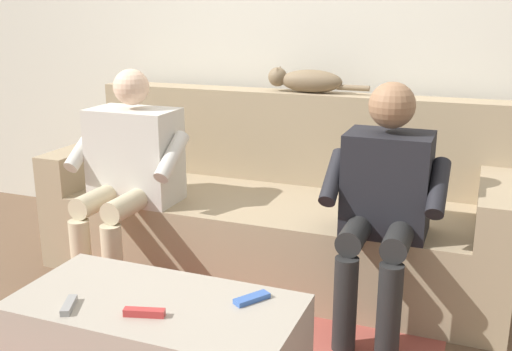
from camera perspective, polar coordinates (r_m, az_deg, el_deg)
ground_plane at (r=2.76m, az=-3.51°, el=-14.50°), size 8.00×8.00×0.00m
back_wall at (r=3.59m, az=5.00°, el=15.73°), size 5.17×0.06×2.78m
couch at (r=3.28m, az=2.00°, el=-3.34°), size 2.40×0.89×0.94m
coffee_table at (r=2.27m, az=-9.38°, el=-16.25°), size 1.02×0.50×0.40m
person_left_seated at (r=2.63m, az=12.23°, el=-1.72°), size 0.52×0.54×1.09m
person_right_seated at (r=3.09m, az=-12.10°, el=0.98°), size 0.60×0.56×1.10m
cat_on_backrest at (r=3.36m, az=4.83°, el=9.08°), size 0.58×0.14×0.14m
remote_red at (r=2.07m, az=-10.68°, el=-12.81°), size 0.14×0.07×0.03m
remote_blue at (r=2.13m, az=-0.40°, el=-11.73°), size 0.11×0.14×0.02m
remote_gray at (r=2.18m, az=-17.53°, el=-11.81°), size 0.08×0.12×0.02m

